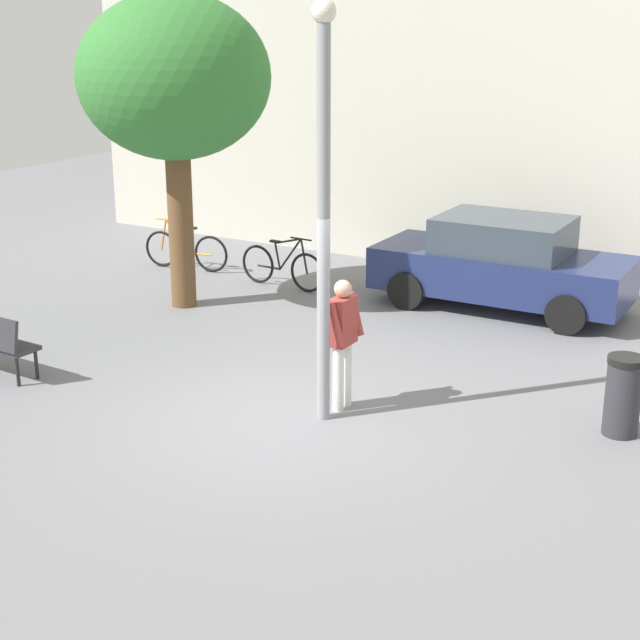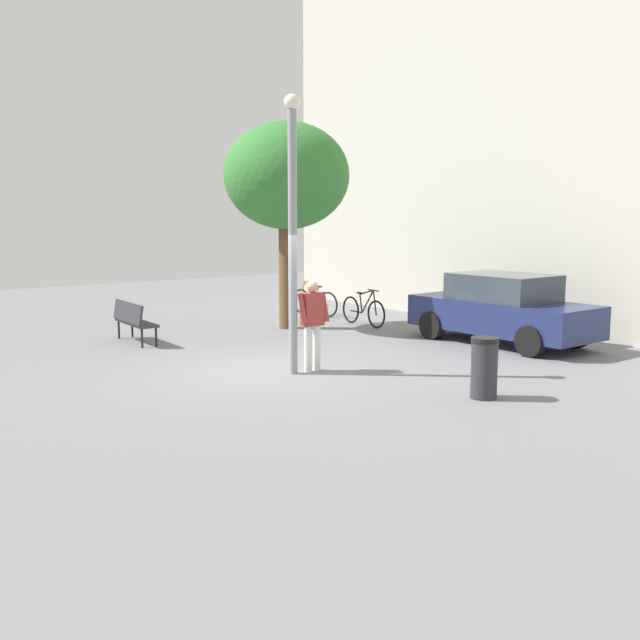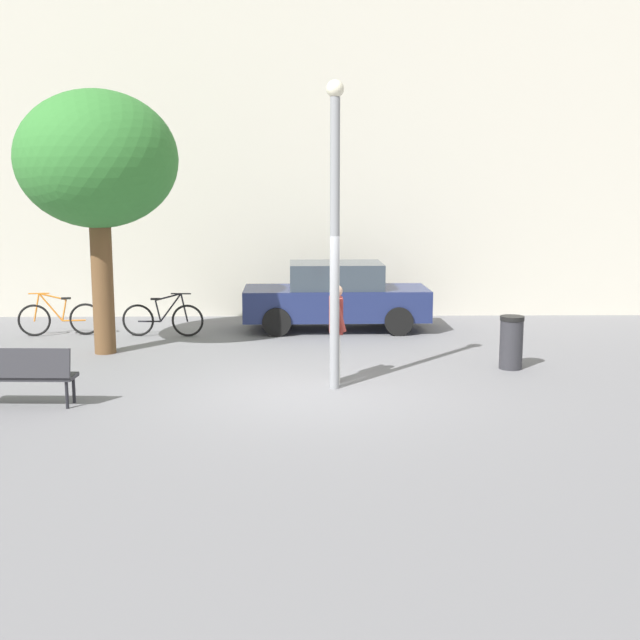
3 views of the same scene
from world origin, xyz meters
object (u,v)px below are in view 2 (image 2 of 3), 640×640
object	(u,v)px
park_bench	(133,319)
person_by_lamppost	(312,319)
lamppost	(293,222)
bicycle_black	(363,311)
plaza_tree	(287,177)
bicycle_orange	(314,302)
parked_car_navy	(502,309)
trash_bin	(484,368)

from	to	relation	value
park_bench	person_by_lamppost	bearing A→B (deg)	16.87
lamppost	person_by_lamppost	xyz separation A→B (m)	(0.04, 0.40, -1.75)
park_bench	bicycle_black	bearing A→B (deg)	78.75
plaza_tree	bicycle_black	bearing A→B (deg)	64.67
person_by_lamppost	bicycle_orange	xyz separation A→B (m)	(-5.96, 4.43, -0.58)
park_bench	parked_car_navy	bearing A→B (deg)	52.72
plaza_tree	trash_bin	xyz separation A→B (m)	(7.71, -1.53, -3.25)
lamppost	bicycle_black	bearing A→B (deg)	127.52
plaza_tree	parked_car_navy	world-z (taller)	plaza_tree
lamppost	trash_bin	size ratio (longest dim) A/B	5.07
park_bench	bicycle_orange	size ratio (longest dim) A/B	0.90
person_by_lamppost	parked_car_navy	world-z (taller)	person_by_lamppost
bicycle_orange	trash_bin	bearing A→B (deg)	-20.63
plaza_tree	bicycle_orange	bearing A→B (deg)	127.32
plaza_tree	parked_car_navy	size ratio (longest dim) A/B	1.20
person_by_lamppost	park_bench	distance (m)	5.03
plaza_tree	trash_bin	world-z (taller)	plaza_tree
bicycle_orange	parked_car_navy	size ratio (longest dim) A/B	0.43
plaza_tree	trash_bin	size ratio (longest dim) A/B	5.26
person_by_lamppost	bicycle_black	xyz separation A→B (m)	(-3.65, 4.30, -0.58)
person_by_lamppost	bicycle_black	distance (m)	5.67
lamppost	bicycle_black	size ratio (longest dim) A/B	2.71
bicycle_orange	trash_bin	distance (m)	9.80
person_by_lamppost	parked_car_navy	xyz separation A→B (m)	(0.18, 5.08, -0.19)
plaza_tree	bicycle_orange	xyz separation A→B (m)	(-1.46, 1.92, -3.36)
park_bench	trash_bin	distance (m)	8.37
bicycle_orange	person_by_lamppost	bearing A→B (deg)	-36.63
bicycle_orange	lamppost	bearing A→B (deg)	-39.22
person_by_lamppost	plaza_tree	size ratio (longest dim) A/B	0.33
park_bench	trash_bin	xyz separation A→B (m)	(8.01, 2.43, -0.06)
plaza_tree	bicycle_black	size ratio (longest dim) A/B	2.82
trash_bin	bicycle_orange	bearing A→B (deg)	159.37
person_by_lamppost	parked_car_navy	bearing A→B (deg)	87.94
lamppost	trash_bin	distance (m)	4.18
person_by_lamppost	bicycle_orange	size ratio (longest dim) A/B	0.93
lamppost	person_by_lamppost	bearing A→B (deg)	83.74
lamppost	person_by_lamppost	size ratio (longest dim) A/B	2.94
person_by_lamppost	bicycle_orange	distance (m)	7.45
park_bench	bicycle_black	world-z (taller)	bicycle_black
person_by_lamppost	lamppost	bearing A→B (deg)	-96.26
bicycle_black	bicycle_orange	distance (m)	2.31
person_by_lamppost	trash_bin	world-z (taller)	person_by_lamppost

